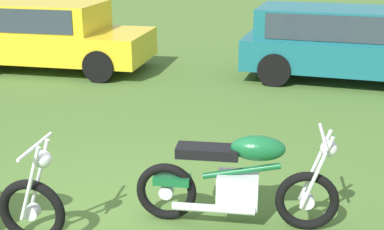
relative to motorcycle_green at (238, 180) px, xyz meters
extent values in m
torus|color=black|center=(-1.86, -0.58, -0.16)|extent=(0.65, 0.11, 0.65)
cylinder|color=silver|center=(-1.86, -0.58, -0.16)|extent=(0.14, 0.11, 0.14)
cylinder|color=silver|center=(-1.80, -0.49, 0.17)|extent=(0.27, 0.05, 0.73)
cylinder|color=silver|center=(-1.81, -0.67, 0.17)|extent=(0.27, 0.05, 0.73)
cylinder|color=silver|center=(-1.76, -0.59, 0.50)|extent=(0.06, 0.64, 0.03)
sphere|color=silver|center=(-1.70, -0.59, 0.38)|extent=(0.17, 0.17, 0.16)
torus|color=black|center=(0.66, 0.00, -0.18)|extent=(0.61, 0.10, 0.61)
torus|color=black|center=(-0.72, 0.01, -0.18)|extent=(0.61, 0.10, 0.61)
cylinder|color=silver|center=(0.66, 0.00, -0.18)|extent=(0.14, 0.10, 0.14)
cylinder|color=silver|center=(-0.72, 0.01, -0.18)|extent=(0.14, 0.10, 0.14)
cylinder|color=silver|center=(0.72, 0.09, 0.16)|extent=(0.27, 0.04, 0.75)
cylinder|color=silver|center=(0.72, -0.09, 0.16)|extent=(0.27, 0.04, 0.75)
cube|color=silver|center=(-0.01, 0.00, -0.10)|extent=(0.40, 0.30, 0.32)
cylinder|color=#14592D|center=(0.02, 0.00, 0.10)|extent=(0.76, 0.07, 0.22)
ellipsoid|color=#14592D|center=(0.17, 0.00, 0.34)|extent=(0.52, 0.26, 0.24)
cube|color=black|center=(-0.31, 0.01, 0.28)|extent=(0.60, 0.25, 0.10)
cube|color=#14592D|center=(-0.66, 0.01, -0.04)|extent=(0.36, 0.18, 0.08)
cylinder|color=silver|center=(0.76, 0.00, 0.50)|extent=(0.04, 0.64, 0.03)
sphere|color=silver|center=(0.82, 0.00, 0.38)|extent=(0.16, 0.16, 0.16)
cylinder|color=silver|center=(-0.23, -0.15, -0.24)|extent=(0.80, 0.09, 0.08)
cube|color=gold|center=(-4.23, 6.04, 0.07)|extent=(4.17, 2.11, 0.60)
cube|color=gold|center=(-4.63, 6.07, 0.65)|extent=(2.95, 1.84, 0.60)
cube|color=#2D3842|center=(-4.63, 6.07, 0.67)|extent=(2.53, 1.84, 0.48)
cylinder|color=black|center=(-2.85, 6.78, -0.16)|extent=(0.66, 0.27, 0.64)
cylinder|color=black|center=(-2.98, 5.10, -0.16)|extent=(0.66, 0.27, 0.64)
cylinder|color=black|center=(-5.49, 6.98, -0.16)|extent=(0.66, 0.27, 0.64)
cube|color=#19606B|center=(2.02, 5.87, 0.07)|extent=(4.57, 2.46, 0.60)
cube|color=#19606B|center=(1.63, 5.93, 0.65)|extent=(3.26, 2.07, 0.60)
cube|color=#2D3842|center=(1.63, 5.93, 0.67)|extent=(2.81, 2.04, 0.48)
cylinder|color=black|center=(0.71, 6.92, -0.16)|extent=(0.67, 0.32, 0.64)
cylinder|color=black|center=(0.44, 5.28, -0.16)|extent=(0.67, 0.32, 0.64)
camera|label=1|loc=(0.16, -4.60, 2.22)|focal=48.82mm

